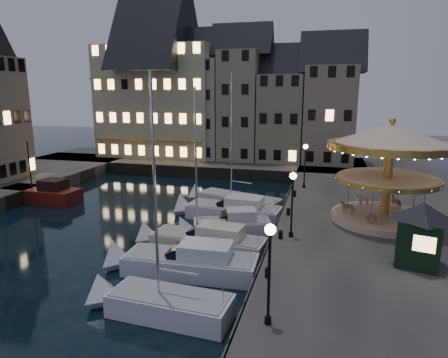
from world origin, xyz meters
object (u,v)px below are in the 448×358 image
(motorboat_e, at_px, (229,211))
(carousel, at_px, (390,154))
(streetlamp_c, at_px, (305,160))
(ticket_kiosk, at_px, (421,223))
(motorboat_a, at_px, (159,304))
(motorboat_b, at_px, (184,263))
(streetlamp_b, at_px, (292,195))
(bollard_b, at_px, (281,234))
(bollard_a, at_px, (268,272))
(motorboat_c, at_px, (202,241))
(red_fishing_boat, at_px, (43,195))
(motorboat_d, at_px, (226,227))
(bollard_c, at_px, (288,211))
(motorboat_f, at_px, (233,201))
(streetlamp_a, at_px, (269,260))
(bollard_d, at_px, (295,193))

(motorboat_e, height_order, carousel, carousel)
(streetlamp_c, height_order, ticket_kiosk, streetlamp_c)
(motorboat_a, height_order, motorboat_b, motorboat_a)
(streetlamp_b, bearing_deg, bollard_b, -140.19)
(bollard_a, bearing_deg, motorboat_c, 133.86)
(red_fishing_boat, bearing_deg, bollard_a, -28.94)
(streetlamp_c, bearing_deg, motorboat_a, -103.66)
(streetlamp_c, xyz_separation_m, motorboat_d, (-4.90, -10.90, -3.38))
(motorboat_b, relative_size, motorboat_e, 0.99)
(bollard_c, distance_m, red_fishing_boat, 23.57)
(motorboat_b, height_order, motorboat_f, motorboat_f)
(bollard_c, distance_m, motorboat_f, 7.85)
(motorboat_a, bearing_deg, bollard_a, 27.63)
(bollard_b, relative_size, ticket_kiosk, 0.15)
(bollard_b, bearing_deg, motorboat_d, 144.19)
(motorboat_f, bearing_deg, motorboat_c, -87.75)
(motorboat_e, bearing_deg, bollard_b, -54.26)
(motorboat_c, relative_size, motorboat_d, 1.73)
(streetlamp_b, height_order, motorboat_d, streetlamp_b)
(streetlamp_a, xyz_separation_m, bollard_a, (-0.60, 4.00, -2.41))
(bollard_a, distance_m, motorboat_b, 5.57)
(streetlamp_a, bearing_deg, streetlamp_c, 90.00)
(motorboat_c, xyz_separation_m, red_fishing_boat, (-18.32, 7.65, 0.02))
(motorboat_f, relative_size, ticket_kiosk, 3.00)
(motorboat_b, bearing_deg, carousel, 36.80)
(streetlamp_c, height_order, red_fishing_boat, red_fishing_boat)
(streetlamp_b, distance_m, motorboat_b, 7.80)
(bollard_b, bearing_deg, bollard_a, -90.00)
(motorboat_e, distance_m, carousel, 13.07)
(motorboat_c, bearing_deg, streetlamp_a, -58.52)
(bollard_d, relative_size, motorboat_d, 0.09)
(motorboat_a, xyz_separation_m, ticket_kiosk, (12.23, 5.98, 3.09))
(bollard_d, height_order, ticket_kiosk, ticket_kiosk)
(bollard_d, relative_size, motorboat_a, 0.05)
(motorboat_b, xyz_separation_m, motorboat_d, (0.83, 6.67, -0.01))
(streetlamp_b, bearing_deg, streetlamp_c, 90.00)
(streetlamp_a, relative_size, bollard_c, 7.32)
(streetlamp_c, distance_m, motorboat_d, 12.42)
(streetlamp_c, relative_size, motorboat_d, 0.63)
(motorboat_f, xyz_separation_m, red_fishing_boat, (-17.91, -3.03, 0.17))
(motorboat_d, distance_m, ticket_kiosk, 13.19)
(bollard_a, bearing_deg, bollard_d, 90.00)
(motorboat_a, distance_m, motorboat_e, 14.98)
(motorboat_d, height_order, motorboat_e, same)
(motorboat_a, height_order, carousel, motorboat_a)
(streetlamp_c, xyz_separation_m, motorboat_a, (-5.34, -21.98, -3.48))
(motorboat_b, bearing_deg, motorboat_f, 91.57)
(motorboat_c, bearing_deg, red_fishing_boat, 157.35)
(motorboat_d, relative_size, ticket_kiosk, 1.69)
(bollard_a, height_order, motorboat_e, motorboat_e)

